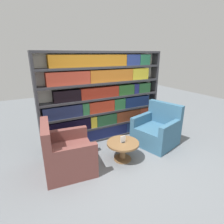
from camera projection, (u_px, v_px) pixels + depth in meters
name	position (u px, v px, depth m)	size (l,w,h in m)	color
ground_plane	(132.00, 163.00, 3.60)	(14.00, 14.00, 0.00)	slate
bookshelf	(104.00, 99.00, 4.35)	(3.15, 0.30, 2.19)	silver
armchair_left	(67.00, 155.00, 3.29)	(0.98, 0.99, 0.99)	brown
armchair_right	(157.00, 131.00, 4.29)	(1.09, 1.10, 0.99)	#386684
coffee_table	(123.00, 147.00, 3.62)	(0.67, 0.67, 0.41)	brown
table_sign	(123.00, 140.00, 3.56)	(0.11, 0.06, 0.14)	black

